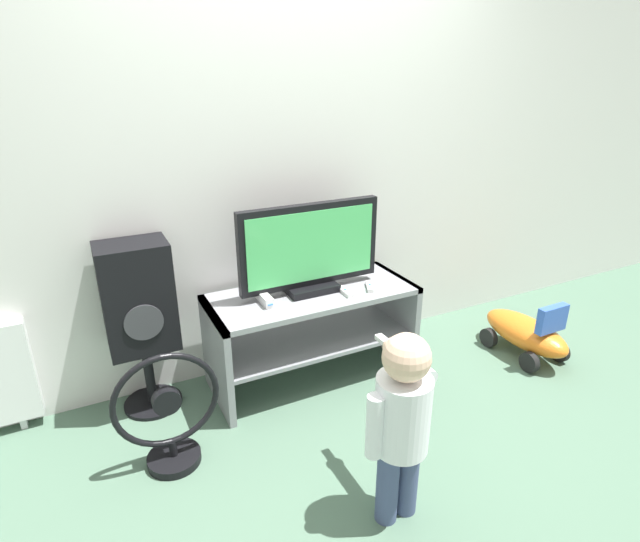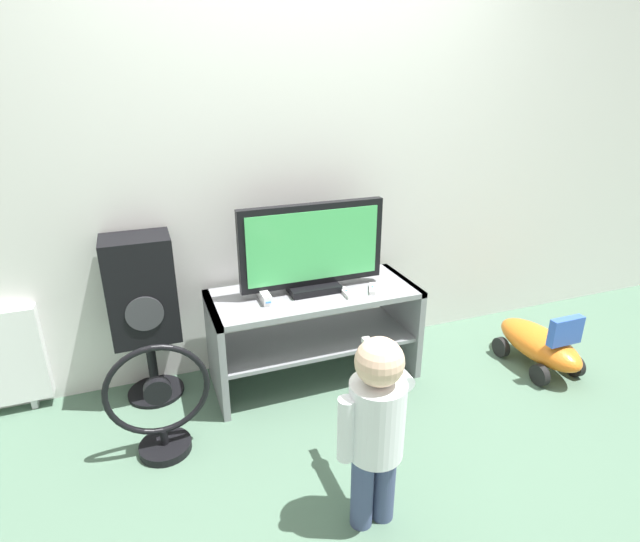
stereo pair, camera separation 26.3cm
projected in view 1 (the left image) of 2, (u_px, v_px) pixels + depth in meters
ground_plane at (332, 397)px, 2.78m from camera, size 16.00×16.00×0.00m
wall_back at (286, 147)px, 2.76m from camera, size 10.00×0.06×2.60m
tv_stand at (312, 322)px, 2.84m from camera, size 1.17×0.49×0.55m
television at (310, 249)px, 2.70m from camera, size 0.81×0.20×0.50m
game_console at (264, 298)px, 2.64m from camera, size 0.04×0.19×0.05m
remote_primary at (370, 287)px, 2.81m from camera, size 0.09×0.13×0.03m
remote_secondary at (345, 292)px, 2.75m from camera, size 0.04×0.13×0.03m
child at (401, 414)px, 1.88m from camera, size 0.32×0.47×0.83m
speaker_tower at (139, 303)px, 2.50m from camera, size 0.34×0.30×0.93m
floor_fan at (169, 416)px, 2.23m from camera, size 0.47×0.24×0.58m
ride_on_toy at (526, 332)px, 3.15m from camera, size 0.30×0.61×0.41m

